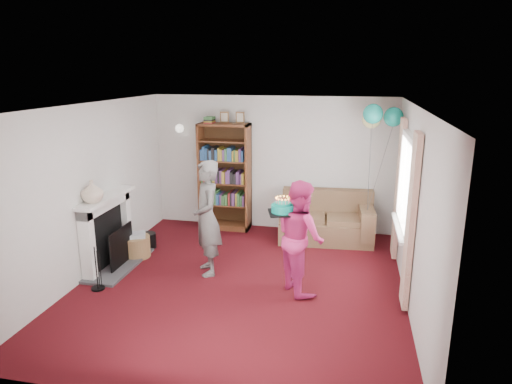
% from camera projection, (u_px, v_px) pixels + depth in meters
% --- Properties ---
extents(ground, '(5.00, 5.00, 0.00)m').
position_uv_depth(ground, '(241.00, 283.00, 6.51)').
color(ground, '#39080D').
rests_on(ground, ground).
extents(wall_back, '(4.50, 0.02, 2.50)m').
position_uv_depth(wall_back, '(272.00, 163.00, 8.55)').
color(wall_back, silver).
rests_on(wall_back, ground).
extents(wall_left, '(0.02, 5.00, 2.50)m').
position_uv_depth(wall_left, '(89.00, 191.00, 6.63)').
color(wall_left, silver).
rests_on(wall_left, ground).
extents(wall_right, '(0.02, 5.00, 2.50)m').
position_uv_depth(wall_right, '(414.00, 209.00, 5.73)').
color(wall_right, silver).
rests_on(wall_right, ground).
extents(ceiling, '(4.50, 5.00, 0.01)m').
position_uv_depth(ceiling, '(239.00, 106.00, 5.86)').
color(ceiling, white).
rests_on(ceiling, wall_back).
extents(fireplace, '(0.55, 1.80, 1.12)m').
position_uv_depth(fireplace, '(111.00, 235.00, 6.97)').
color(fireplace, '#3F3F42').
rests_on(fireplace, ground).
extents(window_bay, '(0.14, 2.02, 2.20)m').
position_uv_depth(window_bay, '(405.00, 200.00, 6.32)').
color(window_bay, white).
rests_on(window_bay, ground).
extents(wall_sconce, '(0.16, 0.23, 0.16)m').
position_uv_depth(wall_sconce, '(180.00, 128.00, 8.60)').
color(wall_sconce, gold).
rests_on(wall_sconce, ground).
extents(bookcase, '(0.95, 0.42, 2.21)m').
position_uv_depth(bookcase, '(225.00, 178.00, 8.60)').
color(bookcase, '#472B14').
rests_on(bookcase, ground).
extents(sofa, '(1.62, 0.86, 0.86)m').
position_uv_depth(sofa, '(326.00, 221.00, 8.16)').
color(sofa, brown).
rests_on(sofa, ground).
extents(wicker_basket, '(0.45, 0.45, 0.40)m').
position_uv_depth(wicker_basket, '(136.00, 246.00, 7.41)').
color(wicker_basket, olive).
rests_on(wicker_basket, ground).
extents(person_striped, '(0.65, 0.74, 1.71)m').
position_uv_depth(person_striped, '(207.00, 218.00, 6.66)').
color(person_striped, black).
rests_on(person_striped, ground).
extents(person_magenta, '(0.91, 0.95, 1.55)m').
position_uv_depth(person_magenta, '(300.00, 236.00, 6.14)').
color(person_magenta, '#C8286B').
rests_on(person_magenta, ground).
extents(birthday_cake, '(0.37, 0.37, 0.22)m').
position_uv_depth(birthday_cake, '(283.00, 209.00, 6.03)').
color(birthday_cake, black).
rests_on(birthday_cake, ground).
extents(balloons, '(0.64, 0.70, 1.79)m').
position_uv_depth(balloons, '(379.00, 117.00, 7.34)').
color(balloons, '#3F3F3F').
rests_on(balloons, ground).
extents(mantel_vase, '(0.39, 0.39, 0.32)m').
position_uv_depth(mantel_vase, '(92.00, 191.00, 6.45)').
color(mantel_vase, beige).
rests_on(mantel_vase, fireplace).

